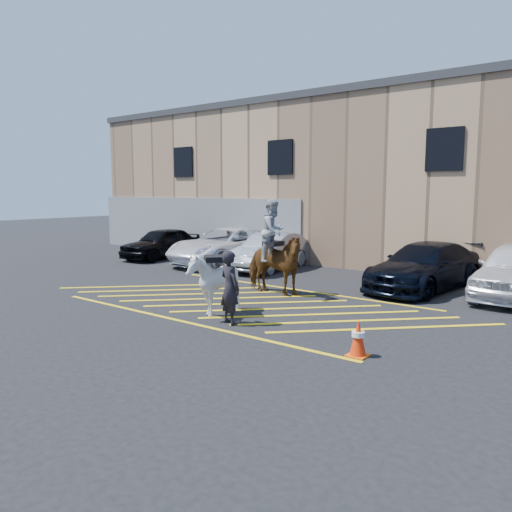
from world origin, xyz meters
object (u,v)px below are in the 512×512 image
Objects in this scene: car_blue_suv at (425,266)px; mounted_bay at (273,257)px; car_black_suv at (162,243)px; car_white_pickup at (227,246)px; saddled_white at (214,283)px; traffic_cone at (358,338)px; handler at (230,288)px; car_silver_sedan at (270,252)px.

mounted_bay is (-3.40, -3.66, 0.43)m from car_blue_suv.
car_black_suv is 0.82× the size of car_blue_suv.
saddled_white is at bearing -47.01° from car_white_pickup.
car_blue_suv is (8.71, -0.28, -0.04)m from car_white_pickup.
car_black_suv reaches higher than traffic_cone.
handler reaches higher than car_blue_suv.
car_white_pickup is 3.19× the size of handler.
car_silver_sedan is 4.88m from mounted_bay.
car_white_pickup is 2.37m from car_silver_sedan.
car_silver_sedan is at bearing 115.22° from saddled_white.
saddled_white is at bearing -84.30° from mounted_bay.
handler is at bearing -24.87° from saddled_white.
mounted_bay reaches higher than car_blue_suv.
car_silver_sedan is at bearing 2.47° from car_white_pickup.
car_white_pickup is 6.62m from mounted_bay.
car_blue_suv is at bearing 47.09° from mounted_bay.
car_black_suv is 0.75× the size of car_white_pickup.
car_black_suv is at bearing 177.08° from car_silver_sedan.
car_blue_suv is at bearing -8.78° from car_silver_sedan.
car_silver_sedan reaches higher than car_black_suv.
mounted_bay reaches higher than car_white_pickup.
car_white_pickup is 12.58m from traffic_cone.
mounted_bay is 6.02m from traffic_cone.
saddled_white is (-0.89, 0.41, -0.06)m from handler.
car_blue_suv is at bearing 65.03° from saddled_white.
car_blue_suv is 1.77× the size of mounted_bay.
mounted_bay is (8.96, -3.46, 0.45)m from car_black_suv.
handler reaches higher than car_black_suv.
mounted_bay is (2.94, -3.87, 0.44)m from car_silver_sedan.
car_silver_sedan is 1.52× the size of mounted_bay.
car_black_suv is 5.79× the size of traffic_cone.
car_black_suv is at bearing 152.35° from traffic_cone.
saddled_white is (9.26, -6.46, 0.11)m from car_black_suv.
handler is at bearing -70.73° from mounted_bay.
handler is at bearing -67.30° from car_silver_sedan.
car_blue_suv is 7.41m from handler.
car_black_suv is 9.62m from mounted_bay.
mounted_bay reaches higher than saddled_white.
car_white_pickup reaches higher than car_black_suv.
car_blue_suv is 5.01m from mounted_bay.
car_blue_suv is 7.05× the size of traffic_cone.
mounted_bay is (5.31, -3.94, 0.39)m from car_white_pickup.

